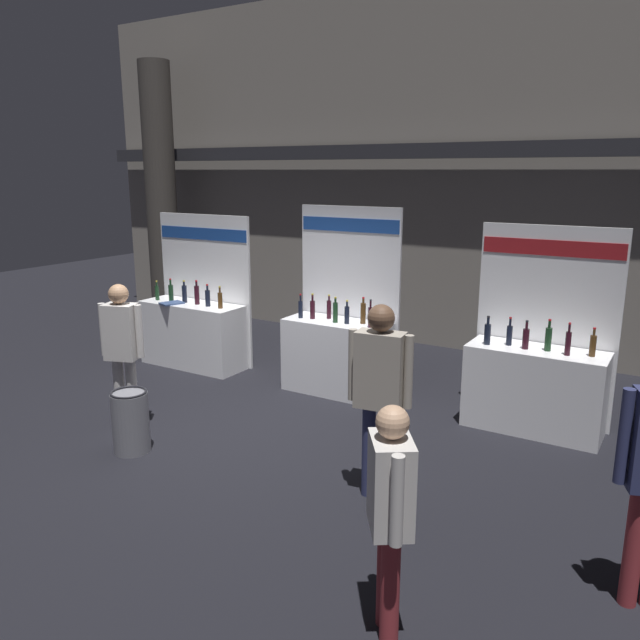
# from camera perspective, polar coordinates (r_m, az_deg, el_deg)

# --- Properties ---
(ground_plane) EXTENTS (26.79, 26.79, 0.00)m
(ground_plane) POSITION_cam_1_polar(r_m,az_deg,el_deg) (7.53, -6.76, -9.71)
(ground_plane) COLOR black
(hall_colonnade) EXTENTS (13.39, 1.34, 5.92)m
(hall_colonnade) POSITION_cam_1_polar(r_m,az_deg,el_deg) (10.81, 7.99, 13.04)
(hall_colonnade) COLOR gray
(hall_colonnade) RESTS_ON ground_plane
(exhibitor_booth_0) EXTENTS (1.74, 0.73, 2.30)m
(exhibitor_booth_0) POSITION_cam_1_polar(r_m,az_deg,el_deg) (9.82, -11.35, -0.70)
(exhibitor_booth_0) COLOR white
(exhibitor_booth_0) RESTS_ON ground_plane
(exhibitor_booth_1) EXTENTS (1.49, 0.66, 2.49)m
(exhibitor_booth_1) POSITION_cam_1_polar(r_m,az_deg,el_deg) (8.48, 1.71, -2.53)
(exhibitor_booth_1) COLOR white
(exhibitor_booth_1) RESTS_ON ground_plane
(exhibitor_booth_2) EXTENTS (1.60, 0.66, 2.35)m
(exhibitor_booth_2) POSITION_cam_1_polar(r_m,az_deg,el_deg) (7.67, 19.03, -5.20)
(exhibitor_booth_2) COLOR white
(exhibitor_booth_2) RESTS_ON ground_plane
(trash_bin) EXTENTS (0.39, 0.39, 0.68)m
(trash_bin) POSITION_cam_1_polar(r_m,az_deg,el_deg) (7.07, -16.85, -8.81)
(trash_bin) COLOR slate
(trash_bin) RESTS_ON ground_plane
(visitor_0) EXTENTS (0.41, 0.46, 1.58)m
(visitor_0) POSITION_cam_1_polar(r_m,az_deg,el_deg) (4.09, 6.41, -16.18)
(visitor_0) COLOR maroon
(visitor_0) RESTS_ON ground_plane
(visitor_2) EXTENTS (0.60, 0.27, 1.82)m
(visitor_2) POSITION_cam_1_polar(r_m,az_deg,el_deg) (5.63, 5.45, -5.78)
(visitor_2) COLOR navy
(visitor_2) RESTS_ON ground_plane
(visitor_5) EXTENTS (0.51, 0.35, 1.70)m
(visitor_5) POSITION_cam_1_polar(r_m,az_deg,el_deg) (7.59, -17.56, -1.97)
(visitor_5) COLOR silver
(visitor_5) RESTS_ON ground_plane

